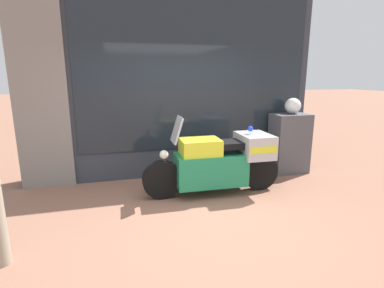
# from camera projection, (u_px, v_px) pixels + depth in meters

# --- Properties ---
(ground_plane) EXTENTS (60.00, 60.00, 0.00)m
(ground_plane) POSITION_uv_depth(u_px,v_px,m) (205.00, 216.00, 4.18)
(ground_plane) COLOR #8E604C
(shop_building) EXTENTS (5.46, 0.55, 3.79)m
(shop_building) POSITION_uv_depth(u_px,v_px,m) (154.00, 76.00, 5.53)
(shop_building) COLOR #333842
(shop_building) RESTS_ON ground
(window_display) EXTENTS (4.15, 0.30, 2.02)m
(window_display) POSITION_uv_depth(u_px,v_px,m) (192.00, 148.00, 6.08)
(window_display) COLOR slate
(window_display) RESTS_ON ground
(paramedic_motorcycle) EXTENTS (2.30, 0.71, 1.30)m
(paramedic_motorcycle) POSITION_uv_depth(u_px,v_px,m) (220.00, 161.00, 4.89)
(paramedic_motorcycle) COLOR black
(paramedic_motorcycle) RESTS_ON ground
(utility_cabinet) EXTENTS (0.71, 0.48, 1.18)m
(utility_cabinet) POSITION_uv_depth(u_px,v_px,m) (289.00, 143.00, 5.98)
(utility_cabinet) COLOR #4C4C51
(utility_cabinet) RESTS_ON ground
(white_helmet) EXTENTS (0.31, 0.31, 0.31)m
(white_helmet) POSITION_uv_depth(u_px,v_px,m) (293.00, 106.00, 5.87)
(white_helmet) COLOR white
(white_helmet) RESTS_ON utility_cabinet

